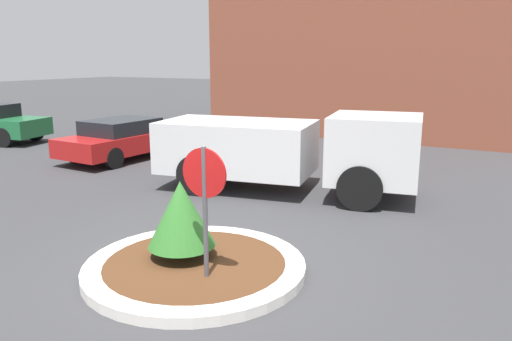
% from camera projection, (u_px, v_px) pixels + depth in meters
% --- Properties ---
extents(ground_plane, '(120.00, 120.00, 0.00)m').
position_uv_depth(ground_plane, '(195.00, 271.00, 7.63)').
color(ground_plane, '#38383A').
extents(traffic_island, '(3.36, 3.36, 0.16)m').
position_uv_depth(traffic_island, '(195.00, 267.00, 7.61)').
color(traffic_island, silver).
rests_on(traffic_island, ground_plane).
extents(stop_sign, '(0.70, 0.07, 2.03)m').
position_uv_depth(stop_sign, '(205.00, 192.00, 6.83)').
color(stop_sign, '#4C4C51').
rests_on(stop_sign, ground_plane).
extents(island_shrub, '(1.05, 1.05, 1.22)m').
position_uv_depth(island_shrub, '(181.00, 214.00, 7.64)').
color(island_shrub, brown).
rests_on(island_shrub, traffic_island).
extents(utility_truck, '(6.39, 3.00, 1.94)m').
position_uv_depth(utility_truck, '(287.00, 149.00, 11.91)').
color(utility_truck, silver).
rests_on(utility_truck, ground_plane).
extents(storefront_building, '(13.21, 6.07, 7.95)m').
position_uv_depth(storefront_building, '(376.00, 39.00, 21.44)').
color(storefront_building, brown).
rests_on(storefront_building, ground_plane).
extents(parked_sedan_red, '(2.11, 4.59, 1.29)m').
position_uv_depth(parked_sedan_red, '(126.00, 138.00, 16.11)').
color(parked_sedan_red, '#B21919').
rests_on(parked_sedan_red, ground_plane).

